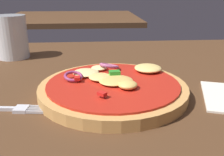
{
  "coord_description": "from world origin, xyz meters",
  "views": [
    {
      "loc": [
        -0.01,
        -0.37,
        0.19
      ],
      "look_at": [
        0.02,
        0.01,
        0.05
      ],
      "focal_mm": 40.22,
      "sensor_mm": 36.0,
      "label": 1
    }
  ],
  "objects": [
    {
      "name": "dining_table",
      "position": [
        0.0,
        0.0,
        0.01
      ],
      "size": [
        1.25,
        0.82,
        0.03
      ],
      "color": "#4C301C",
      "rests_on": "ground"
    },
    {
      "name": "pizza",
      "position": [
        0.02,
        -0.0,
        0.04
      ],
      "size": [
        0.23,
        0.23,
        0.03
      ],
      "color": "tan",
      "rests_on": "dining_table"
    },
    {
      "name": "beer_glass",
      "position": [
        -0.2,
        0.23,
        0.07
      ],
      "size": [
        0.07,
        0.07,
        0.1
      ],
      "color": "silver",
      "rests_on": "dining_table"
    },
    {
      "name": "background_table",
      "position": [
        -0.13,
        1.18,
        0.01
      ],
      "size": [
        0.78,
        0.67,
        0.03
      ],
      "color": "#4C301C",
      "rests_on": "ground"
    }
  ]
}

